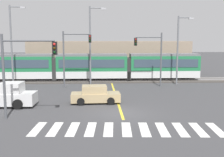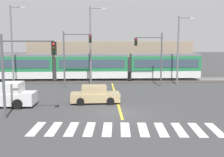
% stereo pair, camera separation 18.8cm
% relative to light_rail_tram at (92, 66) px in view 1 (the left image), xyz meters
% --- Properties ---
extents(ground_plane, '(200.00, 200.00, 0.00)m').
position_rel_light_rail_tram_xyz_m(ground_plane, '(2.51, -16.29, -2.05)').
color(ground_plane, '#3D3D3F').
extents(track_bed, '(120.00, 4.00, 0.18)m').
position_rel_light_rail_tram_xyz_m(track_bed, '(2.51, 0.01, -1.96)').
color(track_bed, '#4C4742').
rests_on(track_bed, ground).
extents(rail_near, '(120.00, 0.08, 0.10)m').
position_rel_light_rail_tram_xyz_m(rail_near, '(2.51, -0.71, -1.82)').
color(rail_near, '#939399').
rests_on(rail_near, track_bed).
extents(rail_far, '(120.00, 0.08, 0.10)m').
position_rel_light_rail_tram_xyz_m(rail_far, '(2.51, 0.73, -1.82)').
color(rail_far, '#939399').
rests_on(rail_far, track_bed).
extents(light_rail_tram, '(28.00, 2.64, 3.43)m').
position_rel_light_rail_tram_xyz_m(light_rail_tram, '(0.00, 0.00, 0.00)').
color(light_rail_tram, silver).
rests_on(light_rail_tram, track_bed).
extents(crosswalk_stripe_0, '(0.74, 2.83, 0.01)m').
position_rel_light_rail_tram_xyz_m(crosswalk_stripe_0, '(-2.98, -19.71, -2.04)').
color(crosswalk_stripe_0, silver).
rests_on(crosswalk_stripe_0, ground).
extents(crosswalk_stripe_1, '(0.74, 2.83, 0.01)m').
position_rel_light_rail_tram_xyz_m(crosswalk_stripe_1, '(-1.89, -19.78, -2.04)').
color(crosswalk_stripe_1, silver).
rests_on(crosswalk_stripe_1, ground).
extents(crosswalk_stripe_2, '(0.74, 2.83, 0.01)m').
position_rel_light_rail_tram_xyz_m(crosswalk_stripe_2, '(-0.79, -19.85, -2.04)').
color(crosswalk_stripe_2, silver).
rests_on(crosswalk_stripe_2, ground).
extents(crosswalk_stripe_3, '(0.74, 2.83, 0.01)m').
position_rel_light_rail_tram_xyz_m(crosswalk_stripe_3, '(0.31, -19.92, -2.04)').
color(crosswalk_stripe_3, silver).
rests_on(crosswalk_stripe_3, ground).
extents(crosswalk_stripe_4, '(0.74, 2.83, 0.01)m').
position_rel_light_rail_tram_xyz_m(crosswalk_stripe_4, '(1.41, -19.99, -2.04)').
color(crosswalk_stripe_4, silver).
rests_on(crosswalk_stripe_4, ground).
extents(crosswalk_stripe_5, '(0.74, 2.83, 0.01)m').
position_rel_light_rail_tram_xyz_m(crosswalk_stripe_5, '(2.51, -20.06, -2.04)').
color(crosswalk_stripe_5, silver).
rests_on(crosswalk_stripe_5, ground).
extents(crosswalk_stripe_6, '(0.74, 2.83, 0.01)m').
position_rel_light_rail_tram_xyz_m(crosswalk_stripe_6, '(3.60, -20.13, -2.04)').
color(crosswalk_stripe_6, silver).
rests_on(crosswalk_stripe_6, ground).
extents(crosswalk_stripe_7, '(0.74, 2.83, 0.01)m').
position_rel_light_rail_tram_xyz_m(crosswalk_stripe_7, '(4.70, -20.20, -2.04)').
color(crosswalk_stripe_7, silver).
rests_on(crosswalk_stripe_7, ground).
extents(crosswalk_stripe_8, '(0.74, 2.83, 0.01)m').
position_rel_light_rail_tram_xyz_m(crosswalk_stripe_8, '(5.80, -20.27, -2.04)').
color(crosswalk_stripe_8, silver).
rests_on(crosswalk_stripe_8, ground).
extents(crosswalk_stripe_9, '(0.74, 2.83, 0.01)m').
position_rel_light_rail_tram_xyz_m(crosswalk_stripe_9, '(6.90, -20.34, -2.04)').
color(crosswalk_stripe_9, silver).
rests_on(crosswalk_stripe_9, ground).
extents(crosswalk_stripe_10, '(0.74, 2.83, 0.01)m').
position_rel_light_rail_tram_xyz_m(crosswalk_stripe_10, '(7.99, -20.41, -2.04)').
color(crosswalk_stripe_10, silver).
rests_on(crosswalk_stripe_10, ground).
extents(lane_centre_line, '(0.20, 16.07, 0.01)m').
position_rel_light_rail_tram_xyz_m(lane_centre_line, '(2.51, -10.03, -2.04)').
color(lane_centre_line, gold).
rests_on(lane_centre_line, ground).
extents(sedan_crossing, '(4.26, 2.03, 1.52)m').
position_rel_light_rail_tram_xyz_m(sedan_crossing, '(0.54, -12.73, -1.35)').
color(sedan_crossing, tan).
rests_on(sedan_crossing, ground).
extents(pickup_truck, '(5.46, 2.36, 1.98)m').
position_rel_light_rail_tram_xyz_m(pickup_truck, '(-6.96, -13.63, -1.20)').
color(pickup_truck, silver).
rests_on(pickup_truck, ground).
extents(traffic_light_far_left, '(3.25, 0.38, 6.38)m').
position_rel_light_rail_tram_xyz_m(traffic_light_far_left, '(-2.06, -4.46, 2.16)').
color(traffic_light_far_left, '#515459').
rests_on(traffic_light_far_left, ground).
extents(traffic_light_near_left, '(3.75, 0.38, 5.83)m').
position_rel_light_rail_tram_xyz_m(traffic_light_near_left, '(-4.36, -17.33, 1.81)').
color(traffic_light_near_left, '#515459').
rests_on(traffic_light_near_left, ground).
extents(traffic_light_far_right, '(3.25, 0.38, 6.24)m').
position_rel_light_rail_tram_xyz_m(traffic_light_far_right, '(7.07, -4.38, 1.99)').
color(traffic_light_far_right, '#515459').
rests_on(traffic_light_far_right, ground).
extents(street_lamp_west, '(1.89, 0.28, 9.38)m').
position_rel_light_rail_tram_xyz_m(street_lamp_west, '(-9.15, -3.07, 3.19)').
color(street_lamp_west, slate).
rests_on(street_lamp_west, ground).
extents(street_lamp_centre, '(1.99, 0.28, 9.31)m').
position_rel_light_rail_tram_xyz_m(street_lamp_centre, '(0.04, -2.96, 3.17)').
color(street_lamp_centre, slate).
rests_on(street_lamp_centre, ground).
extents(street_lamp_east, '(1.91, 0.28, 8.23)m').
position_rel_light_rail_tram_xyz_m(street_lamp_east, '(10.58, -3.06, 2.61)').
color(street_lamp_east, slate).
rests_on(street_lamp_east, ground).
extents(building_backdrop_far, '(24.88, 6.00, 5.19)m').
position_rel_light_rail_tram_xyz_m(building_backdrop_far, '(2.61, 8.22, 0.55)').
color(building_backdrop_far, gray).
rests_on(building_backdrop_far, ground).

